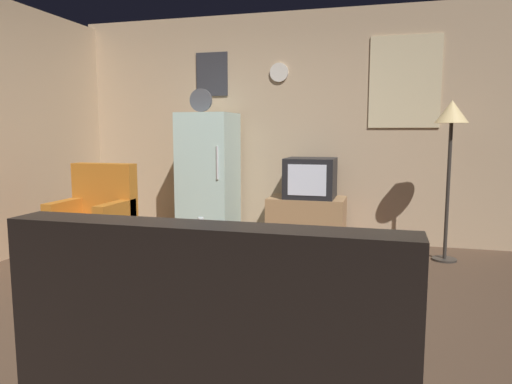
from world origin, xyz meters
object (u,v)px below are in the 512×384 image
fridge (209,178)px  tv_stand (307,222)px  remote_control (196,233)px  book_stack (361,250)px  wine_glass (201,226)px  coffee_table (215,264)px  standing_lamp (451,124)px  mug_ceramic_tan (221,233)px  armchair (95,226)px  mug_ceramic_white (224,234)px  crt_tv (310,178)px  couch (222,345)px

fridge → tv_stand: fridge is taller
remote_control → book_stack: (1.25, 1.54, -0.43)m
tv_stand → wine_glass: 1.81m
coffee_table → wine_glass: size_ratio=4.80×
fridge → standing_lamp: 2.67m
wine_glass → mug_ceramic_tan: (0.20, -0.06, -0.03)m
tv_stand → coffee_table: size_ratio=1.17×
fridge → mug_ceramic_tan: size_ratio=19.67×
fridge → tv_stand: bearing=1.4°
armchair → wine_glass: bearing=-23.9°
mug_ceramic_tan → coffee_table: bearing=147.1°
tv_stand → mug_ceramic_white: 1.82m
standing_lamp → book_stack: bearing=174.4°
remote_control → fridge: bearing=111.1°
armchair → coffee_table: bearing=-22.5°
crt_tv → wine_glass: size_ratio=3.60×
mug_ceramic_white → armchair: (-1.63, 0.70, -0.16)m
tv_stand → book_stack: size_ratio=3.99×
standing_lamp → mug_ceramic_white: standing_lamp is taller
mug_ceramic_white → couch: 1.56m
coffee_table → fridge: bearing=112.3°
book_stack → mug_ceramic_tan: bearing=-121.6°
remote_control → couch: (0.77, -1.56, -0.15)m
coffee_table → mug_ceramic_white: (0.10, -0.07, 0.27)m
tv_stand → wine_glass: size_ratio=5.60×
mug_ceramic_white → book_stack: mug_ceramic_white is taller
fridge → wine_glass: (0.57, -1.67, -0.23)m
mug_ceramic_white → fridge: bearing=114.4°
mug_ceramic_white → coffee_table: bearing=146.4°
mug_ceramic_tan → remote_control: mug_ceramic_tan is taller
fridge → standing_lamp: (2.59, -0.18, 0.60)m
mug_ceramic_tan → couch: size_ratio=0.05×
wine_glass → couch: (0.72, -1.54, -0.22)m
standing_lamp → coffee_table: size_ratio=2.21×
fridge → mug_ceramic_tan: 1.91m
coffee_table → couch: bearing=-68.5°
coffee_table → armchair: (-1.52, 0.63, 0.11)m
mug_ceramic_white → wine_glass: bearing=161.0°
wine_glass → mug_ceramic_tan: size_ratio=1.67×
fridge → remote_control: size_ratio=11.80×
armchair → couch: (2.13, -2.16, -0.03)m
mug_ceramic_tan → book_stack: (1.00, 1.63, -0.47)m
mug_ceramic_white → book_stack: bearing=59.3°
crt_tv → remote_control: crt_tv is taller
fridge → coffee_table: fridge is taller
standing_lamp → coffee_table: bearing=-141.9°
coffee_table → wine_glass: bearing=176.7°
tv_stand → crt_tv: (0.04, -0.00, 0.50)m
coffee_table → armchair: size_ratio=0.75×
mug_ceramic_tan → book_stack: bearing=58.4°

